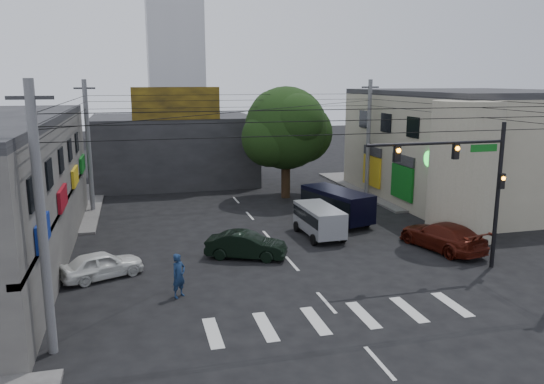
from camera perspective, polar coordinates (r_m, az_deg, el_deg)
name	(u,v)px	position (r m, az deg, el deg)	size (l,w,h in m)	color
ground	(304,277)	(25.40, 3.47, -9.16)	(160.00, 160.00, 0.00)	black
sidewalk_far_right	(435,185)	(48.68, 17.17, 0.68)	(16.00, 16.00, 0.15)	#514F4C
building_right	(474,148)	(43.98, 20.89, 4.46)	(14.00, 18.00, 8.00)	gray
corner_column	(464,171)	(32.69, 19.94, 2.19)	(4.00, 4.00, 8.00)	gray
building_far	(174,149)	(49.00, -10.54, 4.55)	(14.00, 10.00, 6.00)	#232326
billboard	(176,103)	(43.77, -10.27, 9.35)	(7.00, 0.30, 2.60)	olive
tower_distant	(173,0)	(93.68, -10.59, 19.64)	(9.00, 9.00, 44.00)	silver
street_tree	(286,128)	(41.28, 1.51, 6.85)	(6.40, 6.40, 8.70)	black
traffic_gantry	(469,173)	(26.72, 20.47, 1.91)	(7.10, 0.35, 7.20)	black
utility_pole_near_left	(42,222)	(18.80, -23.55, -3.03)	(0.32, 0.32, 9.20)	#59595B
utility_pole_far_left	(89,147)	(38.88, -19.12, 4.59)	(0.32, 0.32, 9.20)	#59595B
utility_pole_far_right	(368,139)	(42.72, 10.33, 5.66)	(0.32, 0.32, 9.20)	#59595B
dark_sedan	(246,245)	(27.83, -2.80, -5.74)	(4.42, 3.02, 1.38)	black
white_compact	(102,265)	(26.34, -17.84, -7.45)	(4.09, 2.83, 1.29)	silver
maroon_sedan	(442,236)	(30.60, 17.82, -4.52)	(3.29, 5.62, 1.53)	#46120A
silver_minivan	(319,222)	(31.51, 5.09, -3.22)	(1.93, 4.32, 1.83)	#95979C
navy_van	(337,206)	(34.80, 6.97, -1.53)	(3.46, 5.74, 2.15)	black
traffic_officer	(179,276)	(23.23, -10.00, -8.84)	(0.84, 0.80, 1.93)	#152849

